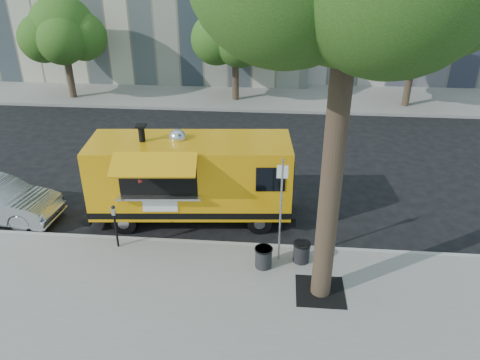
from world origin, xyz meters
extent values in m
plane|color=black|center=(0.00, 0.00, 0.00)|extent=(120.00, 120.00, 0.00)
cube|color=gray|center=(0.00, -4.00, 0.07)|extent=(60.00, 6.00, 0.15)
cube|color=#999993|center=(0.00, -0.93, 0.07)|extent=(60.00, 0.14, 0.16)
cube|color=gray|center=(0.00, 13.50, 0.07)|extent=(60.00, 5.00, 0.15)
cylinder|color=#33261C|center=(2.60, -2.80, 3.40)|extent=(0.48, 0.48, 6.50)
cube|color=black|center=(2.60, -2.80, 0.15)|extent=(1.20, 1.20, 0.02)
cylinder|color=#33261C|center=(-10.00, 12.30, 1.45)|extent=(0.36, 0.36, 2.60)
sphere|color=#234E14|center=(-10.00, 12.30, 3.79)|extent=(3.42, 3.42, 3.42)
cylinder|color=#33261C|center=(-1.00, 12.70, 1.45)|extent=(0.36, 0.36, 2.60)
sphere|color=#234E14|center=(-1.00, 12.70, 3.85)|extent=(3.60, 3.60, 3.60)
cylinder|color=#33261C|center=(8.00, 12.40, 1.45)|extent=(0.36, 0.36, 2.60)
sphere|color=#234E14|center=(8.00, 12.40, 3.74)|extent=(3.24, 3.24, 3.24)
cylinder|color=silver|center=(1.55, -1.55, 1.65)|extent=(0.06, 0.06, 3.00)
cube|color=white|center=(1.55, -1.55, 2.80)|extent=(0.28, 0.02, 0.35)
cylinder|color=black|center=(-3.00, -1.35, 0.68)|extent=(0.06, 0.06, 1.05)
cube|color=silver|center=(-3.00, -1.35, 1.30)|extent=(0.10, 0.08, 0.22)
sphere|color=black|center=(-3.00, -1.35, 1.43)|extent=(0.11, 0.11, 0.11)
cube|color=orange|center=(-1.19, 0.60, 1.55)|extent=(6.15, 2.54, 2.17)
cube|color=black|center=(-1.19, 0.60, 0.66)|extent=(6.17, 2.56, 0.20)
cube|color=black|center=(1.88, 0.87, 0.42)|extent=(0.35, 1.94, 0.28)
cube|color=black|center=(-4.26, 0.33, 0.42)|extent=(0.35, 1.94, 0.28)
cube|color=black|center=(1.82, 0.86, 1.89)|extent=(0.19, 1.62, 0.88)
cylinder|color=black|center=(0.95, -0.07, 0.37)|extent=(0.76, 0.32, 0.74)
cylinder|color=black|center=(0.81, 1.63, 0.37)|extent=(0.76, 0.32, 0.74)
cylinder|color=black|center=(-3.09, -0.42, 0.37)|extent=(0.76, 0.32, 0.74)
cylinder|color=black|center=(-3.24, 1.27, 0.37)|extent=(0.76, 0.32, 0.74)
cube|color=black|center=(-1.94, -0.42, 1.89)|extent=(2.22, 0.37, 0.97)
cube|color=silver|center=(-1.92, -0.58, 1.37)|extent=(2.44, 0.56, 0.06)
cube|color=orange|center=(-1.89, -0.91, 2.55)|extent=(2.38, 1.07, 0.39)
cube|color=white|center=(-1.93, -0.50, 1.08)|extent=(1.01, 0.13, 0.46)
cylinder|color=black|center=(-2.57, 0.48, 2.86)|extent=(0.18, 0.18, 0.51)
sphere|color=silver|center=(-1.57, 0.75, 2.68)|extent=(0.52, 0.52, 0.52)
sphere|color=maroon|center=(-2.47, -0.18, 1.84)|extent=(0.78, 0.78, 0.78)
cylinder|color=#FF590C|center=(-2.45, -0.41, 1.71)|extent=(0.32, 0.14, 0.31)
cylinder|color=black|center=(1.15, -1.91, 0.44)|extent=(0.44, 0.44, 0.57)
cylinder|color=black|center=(1.15, -1.91, 0.70)|extent=(0.48, 0.48, 0.04)
cylinder|color=black|center=(2.16, -1.58, 0.44)|extent=(0.44, 0.44, 0.57)
cylinder|color=black|center=(2.16, -1.58, 0.70)|extent=(0.48, 0.48, 0.04)
camera|label=1|loc=(1.41, -11.97, 7.90)|focal=35.00mm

